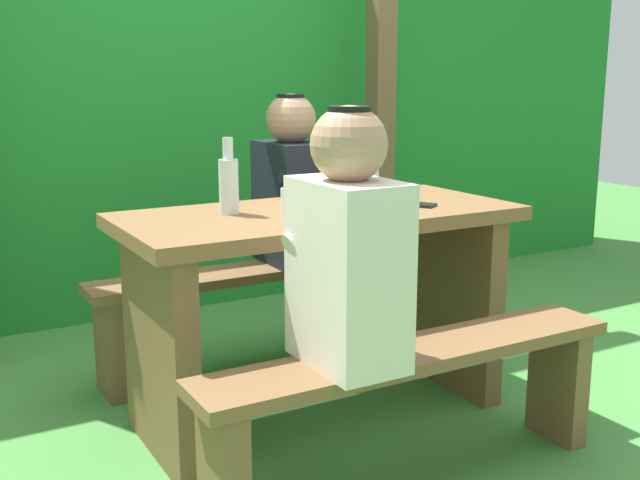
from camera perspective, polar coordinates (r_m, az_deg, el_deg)
The scene contains 13 objects.
ground_plane at distance 2.94m, azimuth -0.00°, elevation -12.75°, with size 12.00×12.00×0.00m, color #47893E.
hedge_backdrop at distance 4.35m, azimuth -12.29°, elevation 10.41°, with size 6.40×0.63×2.25m, color #1F7F2A.
pergola_post_right at distance 4.23m, azimuth 4.50°, elevation 10.48°, with size 0.12×0.12×2.23m, color brown.
picnic_table at distance 2.76m, azimuth -0.00°, elevation -2.88°, with size 1.40×0.64×0.77m.
bench_near at distance 2.38m, azimuth 6.88°, elevation -10.73°, with size 1.40×0.24×0.44m.
bench_far at distance 3.30m, azimuth -4.89°, elevation -4.12°, with size 1.40×0.24×0.44m.
person_white_shirt at distance 2.12m, azimuth 2.04°, elevation -0.59°, with size 0.25×0.35×0.72m.
person_black_coat at distance 3.28m, azimuth -2.10°, elevation 3.97°, with size 0.25×0.35×0.72m.
drinking_glass at distance 2.64m, azimuth -2.16°, elevation 2.93°, with size 0.07×0.07×0.08m, color silver.
bottle_left at distance 2.63m, azimuth -6.76°, elevation 4.21°, with size 0.07×0.07×0.26m.
bottle_right at distance 2.67m, azimuth 3.75°, elevation 4.33°, with size 0.06×0.06×0.25m.
bottle_center at distance 2.77m, azimuth 1.69°, elevation 4.36°, with size 0.06×0.06×0.22m.
cell_phone at distance 2.81m, azimuth 7.08°, elevation 2.63°, with size 0.07×0.14×0.01m, color black.
Camera 1 is at (-1.33, -2.31, 1.24)m, focal length 43.34 mm.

